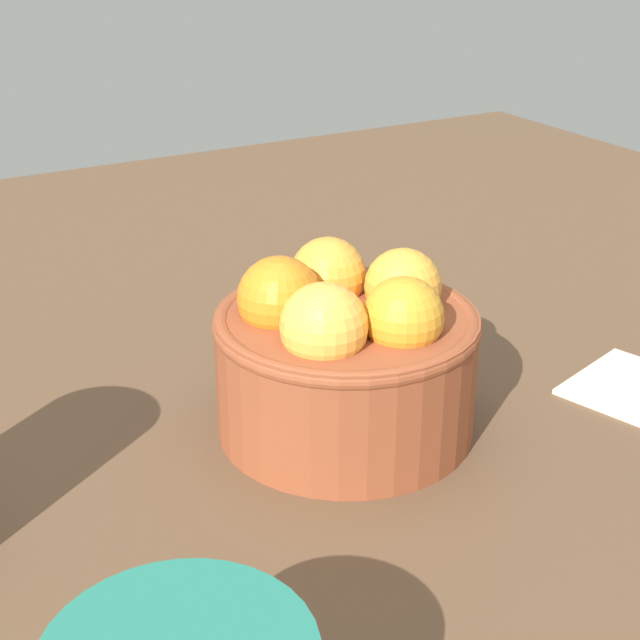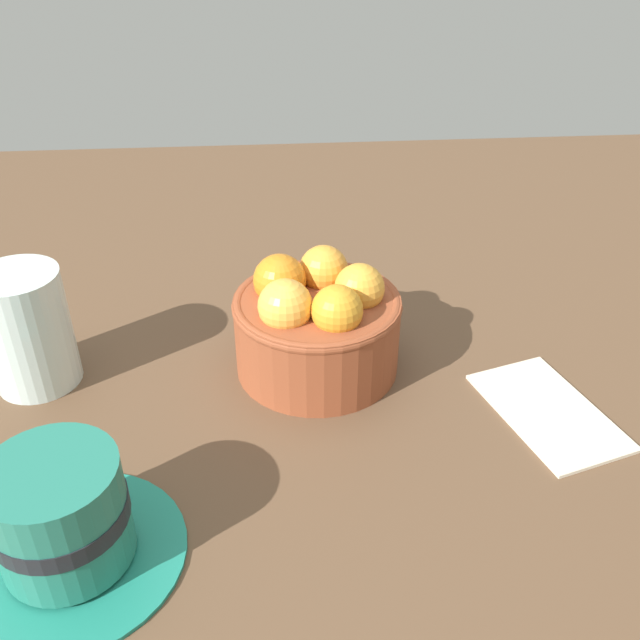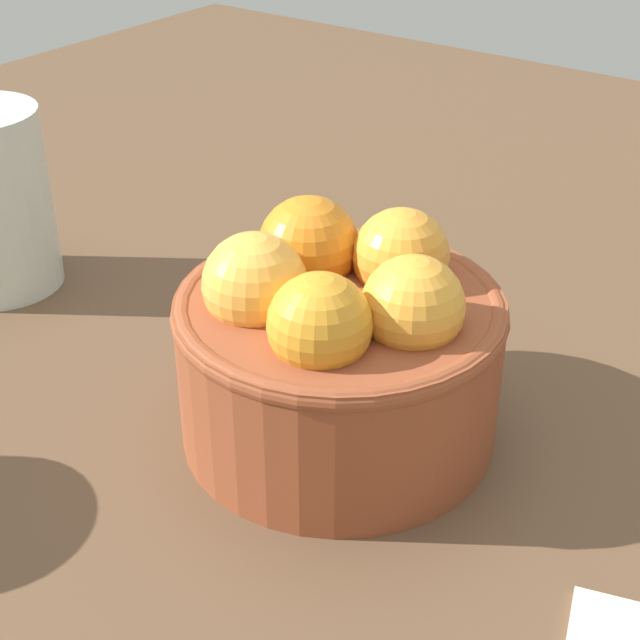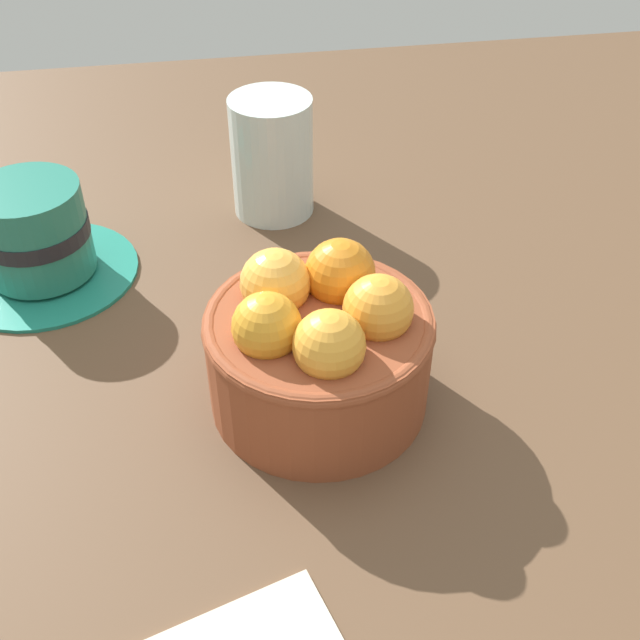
{
  "view_description": "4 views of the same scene",
  "coord_description": "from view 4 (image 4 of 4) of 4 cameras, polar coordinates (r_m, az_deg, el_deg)",
  "views": [
    {
      "loc": [
        -38.16,
        23.28,
        27.04
      ],
      "look_at": [
        0.26,
        1.46,
        6.72
      ],
      "focal_mm": 52.99,
      "sensor_mm": 36.0,
      "label": 1
    },
    {
      "loc": [
        -48.48,
        3.69,
        36.29
      ],
      "look_at": [
        0.17,
        -0.26,
        4.64
      ],
      "focal_mm": 38.99,
      "sensor_mm": 36.0,
      "label": 2
    },
    {
      "loc": [
        -28.19,
        -19.45,
        26.55
      ],
      "look_at": [
        -1.27,
        0.09,
        6.41
      ],
      "focal_mm": 53.6,
      "sensor_mm": 36.0,
      "label": 3
    },
    {
      "loc": [
        -5.87,
        -34.94,
        36.31
      ],
      "look_at": [
        0.33,
        1.5,
        5.34
      ],
      "focal_mm": 43.52,
      "sensor_mm": 36.0,
      "label": 4
    }
  ],
  "objects": [
    {
      "name": "ground_plane",
      "position": [
        0.52,
        -0.08,
        -6.94
      ],
      "size": [
        117.64,
        118.36,
        3.13
      ],
      "primitive_type": "cube",
      "color": "brown"
    },
    {
      "name": "terracotta_bowl",
      "position": [
        0.48,
        -0.08,
        -1.84
      ],
      "size": [
        14.07,
        14.07,
        9.9
      ],
      "color": "brown",
      "rests_on": "ground_plane"
    },
    {
      "name": "coffee_cup",
      "position": [
        0.63,
        -20.15,
        5.71
      ],
      "size": [
        14.25,
        14.25,
        7.71
      ],
      "color": "#1D7A67",
      "rests_on": "ground_plane"
    },
    {
      "name": "water_glass",
      "position": [
        0.67,
        -3.53,
        11.9
      ],
      "size": [
        6.9,
        6.9,
        10.17
      ],
      "primitive_type": "cylinder",
      "color": "silver",
      "rests_on": "ground_plane"
    }
  ]
}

